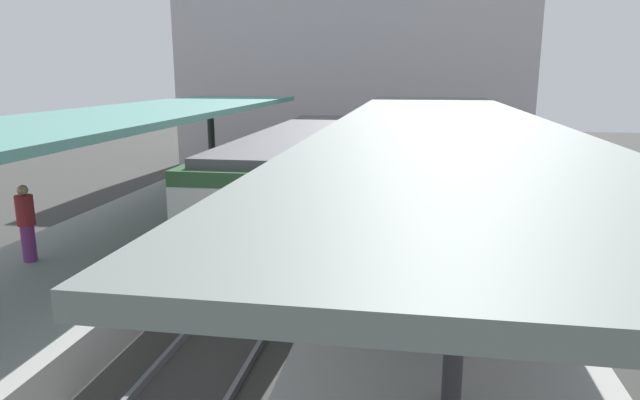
# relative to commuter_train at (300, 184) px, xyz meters

# --- Properties ---
(ground_plane) EXTENTS (80.00, 80.00, 0.00)m
(ground_plane) POSITION_rel_commuter_train_xyz_m (0.00, -4.63, -1.73)
(ground_plane) COLOR #383835
(platform_left) EXTENTS (4.40, 28.00, 1.00)m
(platform_left) POSITION_rel_commuter_train_xyz_m (-3.80, -4.63, -1.23)
(platform_left) COLOR #9E9E99
(platform_left) RESTS_ON ground_plane
(platform_right) EXTENTS (4.40, 28.00, 1.00)m
(platform_right) POSITION_rel_commuter_train_xyz_m (3.80, -4.63, -1.23)
(platform_right) COLOR #9E9E99
(platform_right) RESTS_ON ground_plane
(track_ballast) EXTENTS (3.20, 28.00, 0.20)m
(track_ballast) POSITION_rel_commuter_train_xyz_m (0.00, -4.63, -1.63)
(track_ballast) COLOR #423F3D
(track_ballast) RESTS_ON ground_plane
(rail_near_side) EXTENTS (0.08, 28.00, 0.14)m
(rail_near_side) POSITION_rel_commuter_train_xyz_m (-0.72, -4.63, -1.46)
(rail_near_side) COLOR slate
(rail_near_side) RESTS_ON track_ballast
(rail_far_side) EXTENTS (0.08, 28.00, 0.14)m
(rail_far_side) POSITION_rel_commuter_train_xyz_m (0.72, -4.63, -1.46)
(rail_far_side) COLOR slate
(rail_far_side) RESTS_ON track_ballast
(commuter_train) EXTENTS (2.78, 12.15, 3.10)m
(commuter_train) POSITION_rel_commuter_train_xyz_m (0.00, 0.00, 0.00)
(commuter_train) COLOR #2D5633
(commuter_train) RESTS_ON track_ballast
(canopy_left) EXTENTS (4.18, 21.00, 2.96)m
(canopy_left) POSITION_rel_commuter_train_xyz_m (-3.80, -3.23, 2.12)
(canopy_left) COLOR #333335
(canopy_left) RESTS_ON platform_left
(canopy_right) EXTENTS (4.18, 21.00, 2.98)m
(canopy_right) POSITION_rel_commuter_train_xyz_m (3.80, -3.23, 2.14)
(canopy_right) COLOR #333335
(canopy_right) RESTS_ON platform_right
(platform_bench) EXTENTS (1.40, 0.41, 0.86)m
(platform_bench) POSITION_rel_commuter_train_xyz_m (3.95, -2.36, -0.26)
(platform_bench) COLOR black
(platform_bench) RESTS_ON platform_right
(platform_sign) EXTENTS (0.90, 0.08, 2.21)m
(platform_sign) POSITION_rel_commuter_train_xyz_m (4.80, 1.23, 0.90)
(platform_sign) COLOR #262628
(platform_sign) RESTS_ON platform_right
(litter_bin) EXTENTS (0.44, 0.44, 0.80)m
(litter_bin) POSITION_rel_commuter_train_xyz_m (4.16, -7.88, -0.33)
(litter_bin) COLOR maroon
(litter_bin) RESTS_ON platform_right
(passenger_near_bench) EXTENTS (0.36, 0.36, 1.65)m
(passenger_near_bench) POSITION_rel_commuter_train_xyz_m (-4.71, -5.59, 0.12)
(passenger_near_bench) COLOR #7A337A
(passenger_near_bench) RESTS_ON platform_left
(station_building_backdrop) EXTENTS (18.00, 6.00, 11.00)m
(station_building_backdrop) POSITION_rel_commuter_train_xyz_m (-0.14, 15.37, 3.77)
(station_building_backdrop) COLOR #B7B2B7
(station_building_backdrop) RESTS_ON ground_plane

